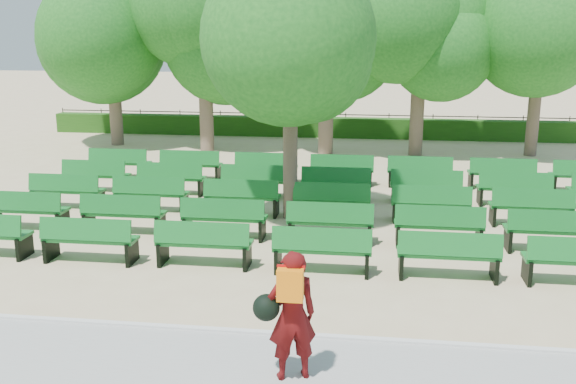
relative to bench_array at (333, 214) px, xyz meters
name	(u,v)px	position (x,y,z in m)	size (l,w,h in m)	color
ground	(280,224)	(-1.32, -0.68, -0.10)	(120.00, 120.00, 0.00)	tan
paving	(207,369)	(-1.32, -8.08, -0.07)	(30.00, 2.20, 0.06)	#A3A49F
curb	(225,332)	(-1.32, -6.93, -0.05)	(30.00, 0.12, 0.10)	silver
hedge	(324,127)	(-1.32, 13.32, 0.35)	(26.00, 0.70, 0.90)	#225215
fence	(324,135)	(-1.32, 13.72, -0.10)	(26.00, 0.10, 1.02)	black
tree_line	(316,152)	(-1.32, 9.32, -0.10)	(21.80, 6.80, 7.04)	#216D1F
bench_array	(333,214)	(0.00, 0.00, 0.00)	(2.01, 0.66, 1.26)	#136D25
tree_among	(290,70)	(-1.14, -0.12, 3.76)	(4.18, 4.18, 5.76)	brown
person	(290,314)	(-0.09, -8.21, 0.93)	(0.94, 0.66, 1.88)	#4C0A0B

